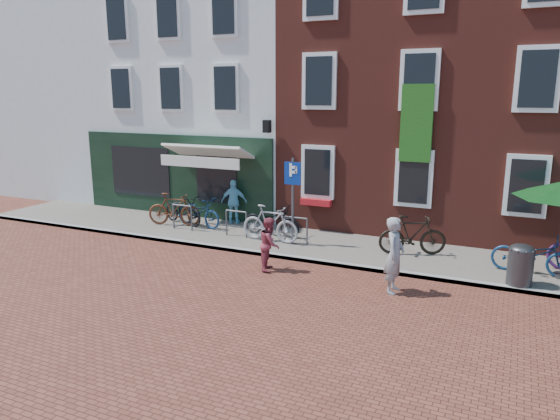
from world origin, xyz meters
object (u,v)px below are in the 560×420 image
at_px(woman, 395,255).
at_px(bicycle_0, 183,210).
at_px(litter_bin, 521,263).
at_px(bicycle_3, 270,224).
at_px(parking_sign, 293,187).
at_px(bicycle_2, 198,212).
at_px(bicycle_6, 532,254).
at_px(boy, 270,244).
at_px(cafe_person, 234,202).
at_px(bicycle_4, 272,220).
at_px(bicycle_1, 174,209).
at_px(bicycle_5, 412,235).

distance_m(woman, bicycle_0, 8.34).
xyz_separation_m(litter_bin, bicycle_3, (-6.81, 0.84, 0.01)).
distance_m(parking_sign, woman, 4.28).
bearing_deg(litter_bin, bicycle_2, 171.47).
bearing_deg(bicycle_2, litter_bin, -86.86).
distance_m(litter_bin, bicycle_6, 0.99).
distance_m(boy, bicycle_0, 5.33).
distance_m(parking_sign, cafe_person, 3.24).
relative_size(bicycle_3, bicycle_4, 0.97).
bearing_deg(litter_bin, bicycle_3, 172.98).
xyz_separation_m(parking_sign, bicycle_1, (-4.46, 0.35, -1.14)).
bearing_deg(bicycle_3, bicycle_6, -87.26).
distance_m(parking_sign, bicycle_3, 1.34).
height_order(litter_bin, bicycle_2, litter_bin).
bearing_deg(woman, boy, 86.97).
height_order(bicycle_0, bicycle_2, same).
xyz_separation_m(bicycle_3, bicycle_5, (4.10, 0.47, 0.00)).
relative_size(parking_sign, bicycle_3, 1.39).
relative_size(parking_sign, bicycle_4, 1.35).
bearing_deg(bicycle_1, bicycle_2, -87.77).
distance_m(woman, bicycle_4, 5.29).
xyz_separation_m(bicycle_3, bicycle_6, (7.07, 0.11, -0.05)).
bearing_deg(cafe_person, litter_bin, 149.77).
bearing_deg(bicycle_3, bicycle_1, 85.79).
height_order(litter_bin, bicycle_1, bicycle_1).
bearing_deg(cafe_person, bicycle_1, 16.39).
xyz_separation_m(woman, bicycle_0, (-7.80, 2.94, -0.28)).
xyz_separation_m(litter_bin, parking_sign, (-6.11, 0.89, 1.16)).
distance_m(boy, bicycle_5, 4.01).
relative_size(cafe_person, bicycle_0, 0.80).
distance_m(woman, bicycle_3, 4.77).
bearing_deg(litter_bin, bicycle_1, 173.33).
relative_size(bicycle_1, bicycle_4, 0.97).
relative_size(boy, bicycle_6, 0.73).
xyz_separation_m(woman, bicycle_3, (-4.20, 2.24, -0.23)).
height_order(bicycle_0, bicycle_3, bicycle_3).
distance_m(woman, boy, 3.24).
height_order(bicycle_2, bicycle_3, bicycle_3).
bearing_deg(bicycle_1, bicycle_4, -99.91).
bearing_deg(cafe_person, bicycle_0, 10.67).
distance_m(bicycle_4, bicycle_5, 4.35).
bearing_deg(litter_bin, boy, -168.42).
bearing_deg(bicycle_4, cafe_person, 65.70).
bearing_deg(bicycle_5, cafe_person, 59.24).
distance_m(bicycle_1, bicycle_4, 3.52).
height_order(boy, bicycle_1, boy).
height_order(litter_bin, parking_sign, parking_sign).
bearing_deg(bicycle_0, litter_bin, -79.76).
bearing_deg(bicycle_1, parking_sign, -107.94).
xyz_separation_m(cafe_person, bicycle_5, (6.16, -0.99, -0.21)).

